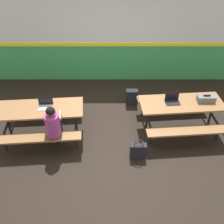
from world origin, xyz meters
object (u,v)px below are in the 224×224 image
Objects in this scene: laptop_dark at (173,100)px; tote_bag_bright at (138,151)px; backpack_dark at (132,97)px; student_nearer at (54,124)px; laptop_silver at (46,105)px; picnic_table_right at (181,108)px; picnic_table_left at (41,114)px; toolbox_grey at (207,99)px.

tote_bag_bright is at bearing -129.13° from laptop_dark.
laptop_dark is 1.41m from backpack_dark.
laptop_dark is 0.78× the size of tote_bag_bright.
laptop_silver is (-0.26, 0.57, 0.08)m from student_nearer.
tote_bag_bright is (-1.04, -0.99, -0.38)m from picnic_table_right.
student_nearer is 2.74× the size of backpack_dark.
backpack_dark is (2.13, 1.21, -0.36)m from picnic_table_left.
toolbox_grey is 1.96m from backpack_dark.
laptop_dark is at bearing -177.98° from toolbox_grey.
student_nearer is at bearing 172.05° from tote_bag_bright.
laptop_silver is 0.78× the size of tote_bag_bright.
picnic_table_left is 2.47m from backpack_dark.
picnic_table_left is at bearing -175.95° from toolbox_grey.
picnic_table_left is 1.62× the size of student_nearer.
toolbox_grey is (0.56, 0.05, 0.24)m from picnic_table_right.
student_nearer is 0.63m from laptop_silver.
student_nearer is 3.58× the size of laptop_silver.
laptop_silver is at bearing -176.82° from picnic_table_right.
student_nearer reaches higher than toolbox_grey.
laptop_dark is 0.77× the size of backpack_dark.
picnic_table_left is at bearing -176.08° from picnic_table_right.
student_nearer is 2.51m from backpack_dark.
student_nearer is at bearing -65.87° from laptop_silver.
backpack_dark is (-1.61, 0.94, -0.60)m from toolbox_grey.
picnic_table_left is 0.67m from student_nearer.
student_nearer is (-2.80, -0.74, 0.13)m from picnic_table_right.
picnic_table_right is at bearing 14.90° from student_nearer.
backpack_dark is at bearing 136.80° from picnic_table_right.
laptop_dark is at bearing 50.87° from tote_bag_bright.
laptop_silver reaches higher than backpack_dark.
picnic_table_right is at bearing -43.20° from backpack_dark.
toolbox_grey reaches higher than picnic_table_left.
laptop_silver is (-3.05, -0.17, 0.21)m from picnic_table_right.
laptop_dark reaches higher than tote_bag_bright.
backpack_dark is at bearing 90.58° from tote_bag_bright.
laptop_silver is 2.38m from backpack_dark.
laptop_silver is 1.00× the size of laptop_dark.
laptop_dark is (2.84, 0.19, 0.00)m from laptop_silver.
backpack_dark is (1.74, 1.74, -0.49)m from student_nearer.
laptop_dark is at bearing 3.81° from laptop_silver.
student_nearer reaches higher than laptop_silver.
toolbox_grey is at bearing -30.33° from backpack_dark.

